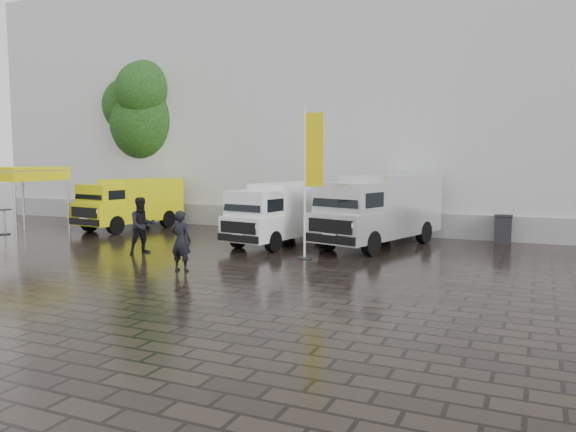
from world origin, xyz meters
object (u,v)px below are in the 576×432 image
object	(u,v)px
van_white	(282,214)
flagpole	(310,175)
van_yellow	(130,204)
person_front	(181,241)
person_tent	(142,225)
canopy_tent	(17,172)
van_silver	(379,211)
cocktail_table	(4,222)
wheelie_bin	(503,229)

from	to	relation	value
van_white	flagpole	world-z (taller)	flagpole
van_yellow	person_front	bearing A→B (deg)	-33.98
person_front	person_tent	size ratio (longest dim) A/B	0.92
canopy_tent	flagpole	size ratio (longest dim) A/B	0.60
van_white	van_silver	bearing A→B (deg)	24.52
cocktail_table	person_tent	bearing A→B (deg)	-9.47
person_front	wheelie_bin	bearing A→B (deg)	-132.07
van_white	canopy_tent	size ratio (longest dim) A/B	1.81
person_tent	wheelie_bin	bearing A→B (deg)	-23.46
person_front	van_white	bearing A→B (deg)	-96.86
wheelie_bin	person_front	bearing A→B (deg)	-132.32
van_white	person_front	distance (m)	5.90
canopy_tent	person_tent	world-z (taller)	canopy_tent
cocktail_table	person_tent	size ratio (longest dim) A/B	0.57
van_yellow	canopy_tent	distance (m)	4.85
van_yellow	person_tent	distance (m)	6.93
van_silver	person_front	world-z (taller)	van_silver
van_white	van_silver	world-z (taller)	van_silver
van_white	wheelie_bin	xyz separation A→B (m)	(7.59, 3.76, -0.60)
canopy_tent	wheelie_bin	bearing A→B (deg)	17.93
canopy_tent	cocktail_table	xyz separation A→B (m)	(-0.77, -0.10, -2.13)
flagpole	cocktail_table	xyz separation A→B (m)	(-14.07, 0.08, -2.16)
canopy_tent	flagpole	xyz separation A→B (m)	(13.30, -0.18, 0.03)
wheelie_bin	person_tent	distance (m)	13.45
van_yellow	cocktail_table	xyz separation A→B (m)	(-3.70, -3.65, -0.61)
flagpole	person_tent	size ratio (longest dim) A/B	2.53
van_yellow	canopy_tent	xyz separation A→B (m)	(-2.93, -3.55, 1.52)
van_yellow	van_silver	world-z (taller)	van_silver
flagpole	person_front	distance (m)	4.64
cocktail_table	wheelie_bin	bearing A→B (deg)	17.52
van_yellow	wheelie_bin	size ratio (longest dim) A/B	4.56
van_white	canopy_tent	world-z (taller)	canopy_tent
van_silver	canopy_tent	world-z (taller)	canopy_tent
van_yellow	van_white	bearing A→B (deg)	-0.02
van_yellow	canopy_tent	size ratio (longest dim) A/B	1.70
cocktail_table	canopy_tent	bearing A→B (deg)	7.22
van_white	canopy_tent	xyz separation A→B (m)	(-11.18, -2.31, 1.52)
van_yellow	person_tent	bearing A→B (deg)	-38.32
person_tent	van_yellow	bearing A→B (deg)	75.36
flagpole	cocktail_table	distance (m)	14.24
person_tent	flagpole	bearing A→B (deg)	-44.54
van_white	canopy_tent	bearing A→B (deg)	-158.56
van_silver	wheelie_bin	size ratio (longest dim) A/B	5.56
van_white	flagpole	xyz separation A→B (m)	(2.12, -2.49, 1.55)
flagpole	person_front	world-z (taller)	flagpole
van_yellow	person_tent	size ratio (longest dim) A/B	2.60
wheelie_bin	person_front	size ratio (longest dim) A/B	0.62
canopy_tent	person_front	bearing A→B (deg)	-18.43
van_white	flagpole	bearing A→B (deg)	-39.84
van_yellow	canopy_tent	bearing A→B (deg)	-120.93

